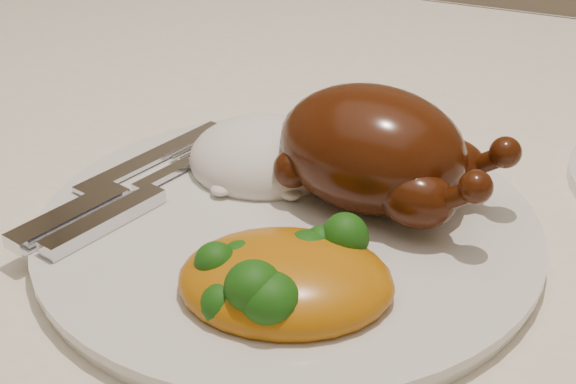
% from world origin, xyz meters
% --- Properties ---
extents(dining_table, '(1.60, 0.90, 0.76)m').
position_xyz_m(dining_table, '(0.00, 0.00, 0.67)').
color(dining_table, brown).
rests_on(dining_table, floor).
extents(tablecloth, '(1.73, 1.03, 0.18)m').
position_xyz_m(tablecloth, '(0.00, 0.00, 0.74)').
color(tablecloth, white).
rests_on(tablecloth, dining_table).
extents(dinner_plate, '(0.37, 0.37, 0.01)m').
position_xyz_m(dinner_plate, '(0.16, -0.04, 0.77)').
color(dinner_plate, silver).
rests_on(dinner_plate, tablecloth).
extents(roast_chicken, '(0.16, 0.11, 0.08)m').
position_xyz_m(roast_chicken, '(0.20, 0.00, 0.82)').
color(roast_chicken, '#451907').
rests_on(roast_chicken, dinner_plate).
extents(rice_mound, '(0.13, 0.12, 0.05)m').
position_xyz_m(rice_mound, '(0.12, 0.01, 0.79)').
color(rice_mound, white).
rests_on(rice_mound, dinner_plate).
extents(mac_and_cheese, '(0.14, 0.12, 0.05)m').
position_xyz_m(mac_and_cheese, '(0.19, -0.11, 0.79)').
color(mac_and_cheese, '#B9690B').
rests_on(mac_and_cheese, dinner_plate).
extents(cutlery, '(0.06, 0.20, 0.01)m').
position_xyz_m(cutlery, '(0.05, -0.07, 0.79)').
color(cutlery, silver).
rests_on(cutlery, dinner_plate).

